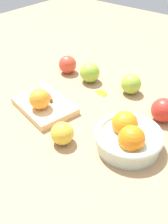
{
  "coord_description": "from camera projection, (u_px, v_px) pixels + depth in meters",
  "views": [
    {
      "loc": [
        -0.43,
        0.58,
        0.54
      ],
      "look_at": [
        -0.01,
        0.07,
        0.04
      ],
      "focal_mm": 41.78,
      "sensor_mm": 36.0,
      "label": 1
    }
  ],
  "objects": [
    {
      "name": "knife",
      "position": [
        48.0,
        93.0,
        0.94
      ],
      "size": [
        0.14,
        0.1,
        0.01
      ],
      "color": "silver",
      "rests_on": "cutting_board"
    },
    {
      "name": "apple_back_center",
      "position": [
        62.0,
        133.0,
        0.76
      ],
      "size": [
        0.07,
        0.07,
        0.07
      ],
      "primitive_type": "sphere",
      "color": "gold",
      "rests_on": "ground_plane"
    },
    {
      "name": "citrus_peel",
      "position": [
        102.0,
        92.0,
        0.99
      ],
      "size": [
        0.06,
        0.05,
        0.01
      ],
      "primitive_type": "ellipsoid",
      "rotation": [
        0.0,
        0.0,
        6.02
      ],
      "color": "orange",
      "rests_on": "ground_plane"
    },
    {
      "name": "cutting_board",
      "position": [
        45.0,
        106.0,
        0.91
      ],
      "size": [
        0.24,
        0.19,
        0.02
      ],
      "primitive_type": "cube",
      "rotation": [
        0.0,
        0.0,
        -0.21
      ],
      "color": "#DBB77F",
      "rests_on": "ground_plane"
    },
    {
      "name": "apple_front_left",
      "position": [
        163.0,
        110.0,
        0.84
      ],
      "size": [
        0.08,
        0.08,
        0.08
      ],
      "primitive_type": "sphere",
      "color": "red",
      "rests_on": "ground_plane"
    },
    {
      "name": "apple_front_right",
      "position": [
        90.0,
        73.0,
        1.04
      ],
      "size": [
        0.08,
        0.08,
        0.08
      ],
      "primitive_type": "sphere",
      "color": "#8EB738",
      "rests_on": "ground_plane"
    },
    {
      "name": "ground_plane",
      "position": [
        94.0,
        111.0,
        0.9
      ],
      "size": [
        2.4,
        2.4,
        0.0
      ],
      "primitive_type": "plane",
      "color": "tan"
    },
    {
      "name": "orange_on_board",
      "position": [
        40.0,
        99.0,
        0.86
      ],
      "size": [
        0.07,
        0.07,
        0.07
      ],
      "primitive_type": "sphere",
      "color": "orange",
      "rests_on": "cutting_board"
    },
    {
      "name": "bowl",
      "position": [
        128.0,
        136.0,
        0.74
      ],
      "size": [
        0.2,
        0.2,
        0.1
      ],
      "color": "beige",
      "rests_on": "ground_plane"
    },
    {
      "name": "apple_front_right_2",
      "position": [
        68.0,
        64.0,
        1.11
      ],
      "size": [
        0.07,
        0.07,
        0.07
      ],
      "primitive_type": "sphere",
      "color": "#D6422D",
      "rests_on": "ground_plane"
    },
    {
      "name": "apple_front_left_2",
      "position": [
        131.0,
        84.0,
        0.98
      ],
      "size": [
        0.08,
        0.08,
        0.08
      ],
      "primitive_type": "sphere",
      "color": "#8EB738",
      "rests_on": "ground_plane"
    }
  ]
}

